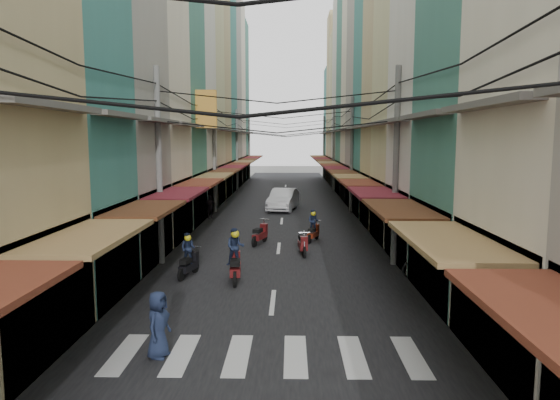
# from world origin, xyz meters

# --- Properties ---
(ground) EXTENTS (160.00, 160.00, 0.00)m
(ground) POSITION_xyz_m (0.00, 0.00, 0.00)
(ground) COLOR slate
(ground) RESTS_ON ground
(road) EXTENTS (10.00, 80.00, 0.02)m
(road) POSITION_xyz_m (0.00, 20.00, 0.01)
(road) COLOR black
(road) RESTS_ON ground
(sidewalk_left) EXTENTS (3.00, 80.00, 0.06)m
(sidewalk_left) POSITION_xyz_m (-6.50, 20.00, 0.03)
(sidewalk_left) COLOR slate
(sidewalk_left) RESTS_ON ground
(sidewalk_right) EXTENTS (3.00, 80.00, 0.06)m
(sidewalk_right) POSITION_xyz_m (6.50, 20.00, 0.03)
(sidewalk_right) COLOR slate
(sidewalk_right) RESTS_ON ground
(crosswalk) EXTENTS (7.55, 2.40, 0.01)m
(crosswalk) POSITION_xyz_m (-0.00, -6.00, 0.03)
(crosswalk) COLOR silver
(crosswalk) RESTS_ON ground
(building_row_left) EXTENTS (7.80, 67.67, 23.70)m
(building_row_left) POSITION_xyz_m (-7.92, 16.56, 9.78)
(building_row_left) COLOR silver
(building_row_left) RESTS_ON ground
(building_row_right) EXTENTS (7.80, 68.98, 22.59)m
(building_row_right) POSITION_xyz_m (7.92, 16.45, 9.41)
(building_row_right) COLOR teal
(building_row_right) RESTS_ON ground
(utility_poles) EXTENTS (10.20, 66.13, 8.20)m
(utility_poles) POSITION_xyz_m (0.00, 15.01, 6.59)
(utility_poles) COLOR slate
(utility_poles) RESTS_ON ground
(white_car) EXTENTS (5.94, 3.13, 1.99)m
(white_car) POSITION_xyz_m (0.03, 19.01, 0.00)
(white_car) COLOR silver
(white_car) RESTS_ON ground
(bicycle) EXTENTS (1.89, 0.92, 1.24)m
(bicycle) POSITION_xyz_m (5.76, 0.83, 0.00)
(bicycle) COLOR black
(bicycle) RESTS_ON ground
(moving_scooters) EXTENTS (5.55, 9.13, 1.99)m
(moving_scooters) POSITION_xyz_m (-0.86, 3.34, 0.54)
(moving_scooters) COLOR black
(moving_scooters) RESTS_ON ground
(parked_scooters) EXTENTS (13.11, 15.04, 1.00)m
(parked_scooters) POSITION_xyz_m (4.34, -4.49, 0.48)
(parked_scooters) COLOR black
(parked_scooters) RESTS_ON ground
(pedestrians) EXTENTS (11.82, 26.77, 2.18)m
(pedestrians) POSITION_xyz_m (-3.83, 2.90, 1.03)
(pedestrians) COLOR black
(pedestrians) RESTS_ON ground
(market_umbrella) EXTENTS (2.23, 2.23, 2.35)m
(market_umbrella) POSITION_xyz_m (5.95, -2.42, 2.07)
(market_umbrella) COLOR #B2B2B7
(market_umbrella) RESTS_ON ground
(traffic_sign) EXTENTS (0.10, 0.69, 3.14)m
(traffic_sign) POSITION_xyz_m (5.91, 0.49, 2.31)
(traffic_sign) COLOR slate
(traffic_sign) RESTS_ON ground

